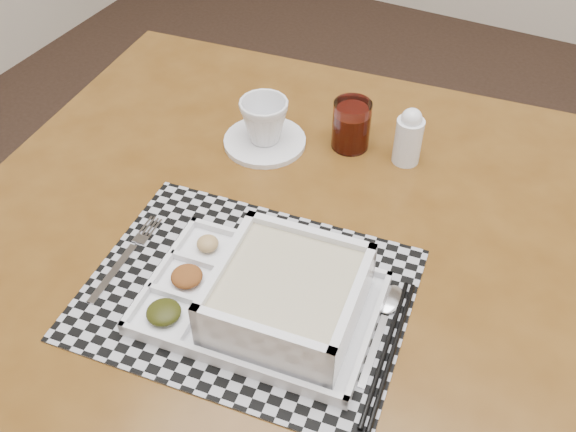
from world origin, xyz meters
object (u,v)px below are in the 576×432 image
object	(u,v)px
dining_table	(277,278)
juice_glass	(351,127)
cup	(264,121)
creamer_bottle	(409,137)
serving_tray	(278,299)

from	to	relation	value
dining_table	juice_glass	world-z (taller)	juice_glass
cup	creamer_bottle	bearing A→B (deg)	4.66
cup	juice_glass	world-z (taller)	same
dining_table	cup	xyz separation A→B (m)	(-0.14, 0.21, 0.13)
serving_tray	creamer_bottle	bearing A→B (deg)	84.22
cup	creamer_bottle	distance (m)	0.25
serving_tray	juice_glass	distance (m)	0.40
dining_table	creamer_bottle	distance (m)	0.33
serving_tray	creamer_bottle	size ratio (longest dim) A/B	3.17
serving_tray	juice_glass	xyz separation A→B (m)	(-0.06, 0.40, 0.01)
juice_glass	cup	bearing A→B (deg)	-154.89
dining_table	creamer_bottle	size ratio (longest dim) A/B	10.78
juice_glass	creamer_bottle	bearing A→B (deg)	2.86
serving_tray	cup	xyz separation A→B (m)	(-0.20, 0.33, 0.01)
dining_table	cup	world-z (taller)	cup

